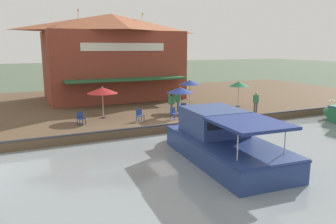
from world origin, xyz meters
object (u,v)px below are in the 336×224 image
(patio_umbrella_far_corner, at_px, (102,90))
(tree_behind_restaurant, at_px, (152,58))
(cafe_chair_far_corner_seat, at_px, (140,114))
(person_near_entrance, at_px, (171,101))
(patio_umbrella_back_row, at_px, (180,90))
(patio_umbrella_near_quay_edge, at_px, (190,83))
(cafe_chair_facing_river, at_px, (174,113))
(cafe_chair_under_first_umbrella, at_px, (81,118))
(waterfront_restaurant, at_px, (113,56))
(patio_umbrella_mid_patio_right, at_px, (239,84))
(cafe_chair_mid_patio, at_px, (184,108))
(motorboat_far_downstream, at_px, (217,139))
(person_at_quay_edge, at_px, (178,100))
(person_mid_patio, at_px, (256,100))
(tree_downstream_bank, at_px, (138,59))

(patio_umbrella_far_corner, height_order, tree_behind_restaurant, tree_behind_restaurant)
(cafe_chair_far_corner_seat, relative_size, person_near_entrance, 0.49)
(patio_umbrella_back_row, xyz_separation_m, tree_behind_restaurant, (-16.55, 4.51, 1.83))
(patio_umbrella_near_quay_edge, xyz_separation_m, cafe_chair_facing_river, (3.06, -2.95, -1.75))
(patio_umbrella_near_quay_edge, height_order, cafe_chair_under_first_umbrella, patio_umbrella_near_quay_edge)
(patio_umbrella_back_row, height_order, tree_behind_restaurant, tree_behind_restaurant)
(waterfront_restaurant, relative_size, cafe_chair_under_first_umbrella, 15.81)
(waterfront_restaurant, xyz_separation_m, person_near_entrance, (10.29, 1.64, -3.13))
(patio_umbrella_mid_patio_right, xyz_separation_m, tree_behind_restaurant, (-15.05, -1.94, 1.83))
(waterfront_restaurant, bearing_deg, cafe_chair_mid_patio, 13.78)
(patio_umbrella_back_row, relative_size, motorboat_far_downstream, 0.24)
(motorboat_far_downstream, bearing_deg, person_at_quay_edge, 165.73)
(patio_umbrella_mid_patio_right, distance_m, motorboat_far_downstream, 12.31)
(cafe_chair_mid_patio, bearing_deg, person_at_quay_edge, 176.10)
(patio_umbrella_near_quay_edge, xyz_separation_m, patio_umbrella_back_row, (2.26, -2.04, -0.25))
(patio_umbrella_back_row, height_order, person_mid_patio, patio_umbrella_back_row)
(patio_umbrella_far_corner, distance_m, cafe_chair_far_corner_seat, 3.35)
(patio_umbrella_mid_patio_right, height_order, cafe_chair_far_corner_seat, patio_umbrella_mid_patio_right)
(person_near_entrance, relative_size, tree_behind_restaurant, 0.30)
(patio_umbrella_back_row, distance_m, person_at_quay_edge, 2.04)
(person_at_quay_edge, bearing_deg, cafe_chair_far_corner_seat, -63.69)
(patio_umbrella_mid_patio_right, relative_size, cafe_chair_mid_patio, 2.63)
(patio_umbrella_back_row, height_order, cafe_chair_mid_patio, patio_umbrella_back_row)
(patio_umbrella_near_quay_edge, distance_m, cafe_chair_mid_patio, 2.86)
(patio_umbrella_near_quay_edge, xyz_separation_m, patio_umbrella_mid_patio_right, (0.75, 4.41, -0.25))
(person_at_quay_edge, relative_size, tree_downstream_bank, 0.29)
(person_mid_patio, relative_size, motorboat_far_downstream, 0.18)
(patio_umbrella_near_quay_edge, bearing_deg, person_mid_patio, 50.78)
(patio_umbrella_far_corner, relative_size, person_mid_patio, 1.42)
(cafe_chair_under_first_umbrella, bearing_deg, person_mid_patio, 83.69)
(cafe_chair_far_corner_seat, height_order, tree_downstream_bank, tree_downstream_bank)
(patio_umbrella_near_quay_edge, bearing_deg, tree_behind_restaurant, 170.21)
(waterfront_restaurant, relative_size, patio_umbrella_far_corner, 5.85)
(waterfront_restaurant, distance_m, patio_umbrella_far_corner, 10.09)
(patio_umbrella_back_row, bearing_deg, cafe_chair_mid_patio, 132.70)
(cafe_chair_mid_patio, relative_size, person_mid_patio, 0.52)
(cafe_chair_far_corner_seat, height_order, motorboat_far_downstream, motorboat_far_downstream)
(person_near_entrance, bearing_deg, waterfront_restaurant, -170.92)
(person_mid_patio, distance_m, motorboat_far_downstream, 10.21)
(person_at_quay_edge, bearing_deg, motorboat_far_downstream, -14.27)
(tree_behind_restaurant, bearing_deg, cafe_chair_under_first_umbrella, -36.06)
(patio_umbrella_mid_patio_right, bearing_deg, cafe_chair_facing_river, -72.57)
(patio_umbrella_mid_patio_right, bearing_deg, patio_umbrella_far_corner, -91.43)
(cafe_chair_far_corner_seat, bearing_deg, patio_umbrella_far_corner, -135.74)
(waterfront_restaurant, bearing_deg, cafe_chair_facing_river, 5.27)
(waterfront_restaurant, height_order, patio_umbrella_mid_patio_right, waterfront_restaurant)
(patio_umbrella_back_row, bearing_deg, cafe_chair_under_first_umbrella, -92.83)
(cafe_chair_facing_river, relative_size, motorboat_far_downstream, 0.09)
(patio_umbrella_near_quay_edge, bearing_deg, cafe_chair_under_first_umbrella, -78.49)
(tree_downstream_bank, bearing_deg, cafe_chair_under_first_umbrella, -32.41)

